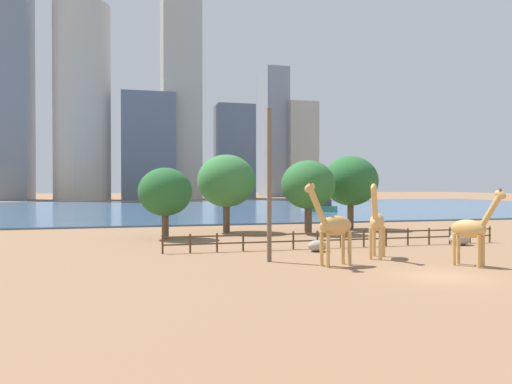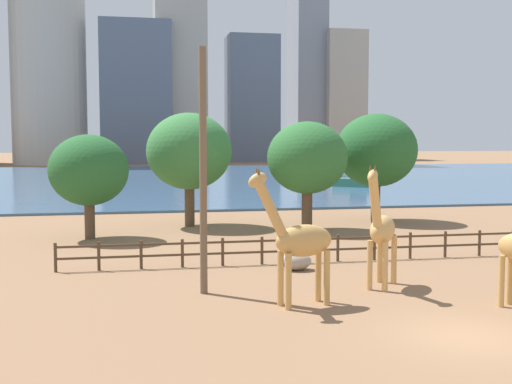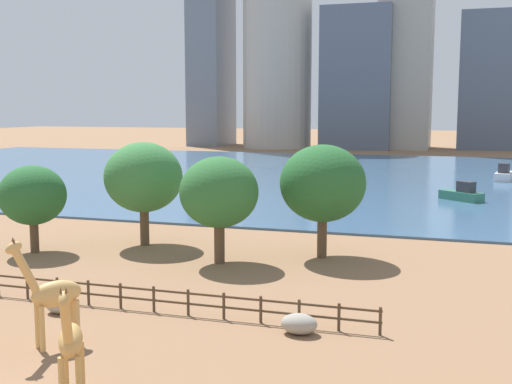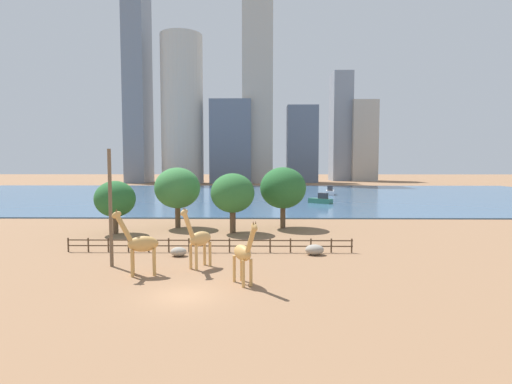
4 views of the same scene
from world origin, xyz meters
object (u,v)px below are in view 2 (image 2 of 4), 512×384
Objects in this scene: tree_center_broad at (189,152)px; boat_sailboat at (355,181)px; utility_pole at (203,172)px; giraffe_companion at (382,230)px; tree_left_large at (376,151)px; boat_ferry at (340,171)px; giraffe_tall at (299,241)px; boulder_near_fence at (296,261)px; tree_left_small at (307,158)px; tree_right_tall at (89,171)px.

tree_center_broad is 1.59× the size of boat_sailboat.
utility_pole is at bearing 103.16° from boat_sailboat.
giraffe_companion is 1.03× the size of boat_sailboat.
boat_ferry is at bearing 74.07° from tree_left_large.
giraffe_tall reaches higher than boulder_near_fence.
tree_left_small reaches higher than boat_ferry.
giraffe_tall is 0.53× the size of utility_pole.
tree_center_broad reaches higher than boat_ferry.
utility_pole is (-3.06, 2.48, 2.30)m from giraffe_tall.
boulder_near_fence is 0.23× the size of tree_right_tall.
boulder_near_fence is at bearing -122.56° from tree_left_large.
tree_left_small is 58.95m from boat_ferry.
tree_right_tall is (-9.57, 11.02, 3.62)m from boulder_near_fence.
giraffe_tall is 77.62m from boat_ferry.
tree_right_tall is at bearing -175.77° from tree_left_small.
utility_pole is at bearing 168.15° from boat_ferry.
giraffe_tall is 3.53× the size of boulder_near_fence.
tree_left_large reaches higher than tree_right_tall.
tree_left_small is (8.41, 15.55, 0.02)m from utility_pole.
giraffe_tall is 6.48m from boulder_near_fence.
utility_pole is 54.24m from boat_sailboat.
giraffe_tall is 18.95m from tree_left_small.
tree_right_tall is at bearing 159.20° from boat_ferry.
tree_left_large is at bearing 111.86° from boat_sailboat.
tree_left_small is at bearing 61.59° from utility_pole.
boulder_near_fence is 13.32m from tree_left_small.
boat_ferry is at bearing 69.83° from boulder_near_fence.
tree_left_large reaches higher than tree_left_small.
boat_ferry is at bearing -122.67° from giraffe_tall.
tree_left_large is at bearing 52.84° from utility_pole.
tree_right_tall reaches higher than giraffe_tall.
utility_pole is 1.51× the size of tree_right_tall.
boulder_near_fence is at bearing 37.91° from utility_pole.
tree_right_tall is at bearing -77.58° from giraffe_tall.
tree_right_tall is 1.28× the size of boat_sailboat.
utility_pole reaches higher than boat_sailboat.
giraffe_tall is 0.64× the size of tree_center_broad.
tree_center_broad is at bearing 102.10° from boulder_near_fence.
tree_left_small reaches higher than boulder_near_fence.
tree_right_tall is 44.67m from boat_sailboat.
tree_center_broad is at bearing 154.26° from tree_left_small.
giraffe_tall is 0.70× the size of tree_left_small.
utility_pole reaches higher than tree_left_small.
tree_right_tall is at bearing -166.92° from tree_left_large.
tree_center_broad is at bearing 91.98° from boat_sailboat.
boat_sailboat is (28.66, 34.12, -3.11)m from tree_right_tall.
boat_ferry is (29.17, 70.60, -3.60)m from utility_pole.
tree_center_broad reaches higher than giraffe_companion.
giraffe_companion is 0.53× the size of utility_pole.
boat_sailboat reaches higher than boulder_near_fence.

